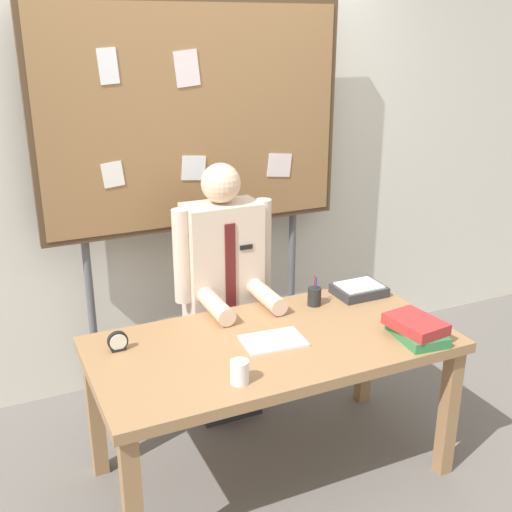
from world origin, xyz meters
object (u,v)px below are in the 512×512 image
Objects in this scene: book_stack at (416,329)px; coffee_mug at (240,372)px; desk_clock at (118,342)px; bulletin_board at (194,122)px; pen_holder at (314,296)px; open_notebook at (273,341)px; paper_tray at (359,290)px; person at (224,303)px; desk at (273,356)px.

coffee_mug is at bearing -179.10° from book_stack.
desk_clock is at bearing 160.11° from book_stack.
pen_holder is at bearing -63.30° from bulletin_board.
open_notebook is 0.38m from coffee_mug.
pen_holder is (0.37, -0.73, -0.81)m from bulletin_board.
desk_clock is (-1.27, 0.46, -0.01)m from book_stack.
open_notebook is (-0.01, -1.01, -0.86)m from bulletin_board.
book_stack reaches higher than desk_clock.
pen_holder is at bearing 36.73° from open_notebook.
paper_tray is at bearing -47.53° from bulletin_board.
pen_holder is at bearing 3.27° from desk_clock.
book_stack is 3.22× the size of desk_clock.
bulletin_board is (-0.00, 0.38, 0.92)m from person.
bulletin_board is at bearing 49.71° from desk_clock.
bulletin_board reaches higher than desk_clock.
bulletin_board is 1.61m from book_stack.
desk_clock reaches higher than desk.
bulletin_board reaches higher than pen_holder.
bulletin_board is (-0.00, 0.99, 0.95)m from desk.
desk is 1.16× the size of person.
bulletin_board is 8.59× the size of paper_tray.
pen_holder is (-0.24, 0.52, -0.00)m from book_stack.
paper_tray is (0.65, 0.27, 0.11)m from desk.
desk is 0.09m from open_notebook.
book_stack is (0.61, -1.25, -0.81)m from bulletin_board.
pen_holder is 0.29m from paper_tray.
pen_holder is (0.37, 0.26, 0.13)m from desk.
pen_holder is at bearing 114.82° from book_stack.
bulletin_board is at bearing 90.01° from desk.
bulletin_board is 1.32m from open_notebook.
person is 0.63m from open_notebook.
desk_clock is at bearing -176.73° from pen_holder.
pen_holder is (1.03, 0.06, 0.01)m from desk_clock.
person is at bearing 125.08° from book_stack.
paper_tray is (0.66, 0.29, 0.02)m from open_notebook.
person is 0.93m from coffee_mug.
book_stack is 1.06× the size of open_notebook.
paper_tray is at bearing 22.89° from desk.
book_stack is at bearing -94.76° from paper_tray.
desk is 0.47m from pen_holder.
pen_holder is at bearing -43.19° from person.
desk is at bearing -89.99° from bulletin_board.
paper_tray is (0.28, 0.02, -0.02)m from pen_holder.
desk is 5.95× the size of open_notebook.
person reaches higher than pen_holder.
person is at bearing 153.32° from paper_tray.
desk is 5.63× the size of book_stack.
coffee_mug is at bearing -149.55° from paper_tray.
person is at bearing 31.10° from desk_clock.
person is 5.14× the size of open_notebook.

